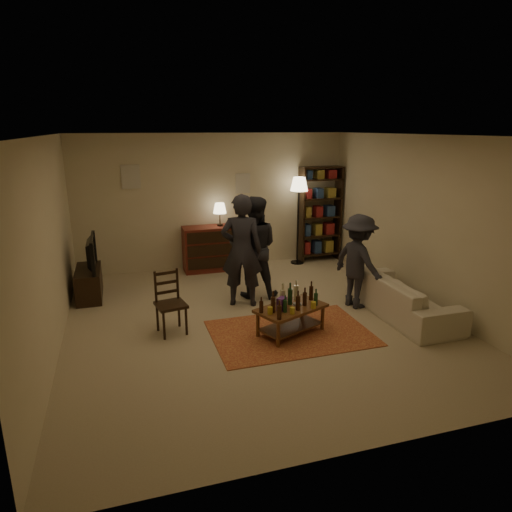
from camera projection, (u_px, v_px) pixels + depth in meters
name	position (u px, v px, depth m)	size (l,w,h in m)	color
floor	(258.00, 321.00, 6.85)	(6.00, 6.00, 0.00)	#C6B793
room_shell	(181.00, 180.00, 8.91)	(6.00, 6.00, 6.00)	beige
rug	(290.00, 333.00, 6.44)	(2.20, 1.50, 0.01)	maroon
coffee_table	(290.00, 309.00, 6.33)	(1.11, 0.87, 0.74)	brown
dining_chair	(170.00, 300.00, 6.38)	(0.46, 0.46, 0.91)	black
tv_stand	(89.00, 276.00, 7.71)	(0.40, 1.00, 1.06)	black
dresser	(209.00, 247.00, 9.16)	(1.00, 0.50, 1.36)	maroon
bookshelf	(320.00, 213.00, 9.75)	(0.90, 0.34, 2.02)	black
floor_lamp	(299.00, 190.00, 9.34)	(0.36, 0.36, 1.83)	black
sofa	(402.00, 296.00, 7.02)	(2.08, 0.81, 0.61)	beige
person_left	(242.00, 251.00, 7.26)	(0.66, 0.44, 1.82)	#222228
person_right	(254.00, 247.00, 7.64)	(0.84, 0.65, 1.72)	#222329
person_by_sofa	(358.00, 262.00, 7.22)	(0.97, 0.56, 1.51)	#282830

